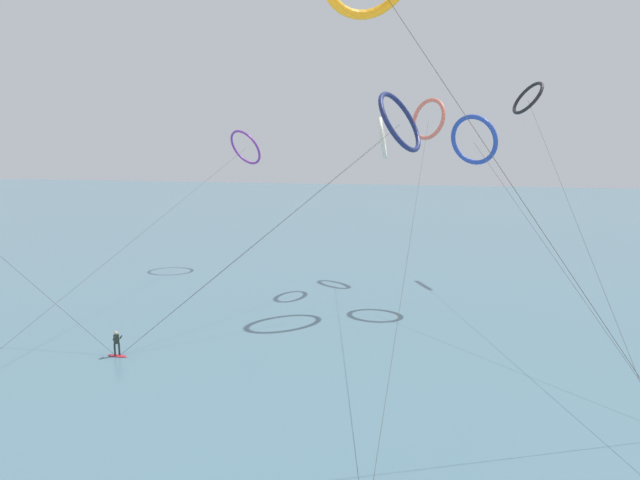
# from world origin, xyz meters

# --- Properties ---
(sea_water) EXTENTS (400.00, 200.00, 0.08)m
(sea_water) POSITION_xyz_m (0.00, 106.70, 0.04)
(sea_water) COLOR slate
(sea_water) RESTS_ON ground
(surfer_crimson) EXTENTS (1.40, 0.73, 1.70)m
(surfer_crimson) POSITION_xyz_m (-13.50, 20.86, 0.82)
(surfer_crimson) COLOR red
(surfer_crimson) RESTS_ON ground
(kite_violet) EXTENTS (5.10, 40.85, 15.75)m
(kite_violet) POSITION_xyz_m (-16.12, 49.84, 13.72)
(kite_violet) COLOR purple
(kite_violet) RESTS_ON ground
(kite_coral) EXTENTS (4.19, 43.29, 18.82)m
(kite_coral) POSITION_xyz_m (4.36, 49.72, 16.60)
(kite_coral) COLOR #EA7260
(kite_coral) RESTS_ON ground
(kite_ivory) EXTENTS (14.70, 24.70, 16.57)m
(kite_ivory) POSITION_xyz_m (0.48, 43.49, 14.56)
(kite_ivory) COLOR silver
(kite_ivory) RESTS_ON ground
(kite_navy) EXTENTS (18.70, 18.55, 18.20)m
(kite_navy) POSITION_xyz_m (2.89, 36.28, 15.66)
(kite_navy) COLOR navy
(kite_navy) RESTS_ON ground
(kite_charcoal) EXTENTS (4.33, 43.05, 20.51)m
(kite_charcoal) POSITION_xyz_m (14.24, 52.44, 18.71)
(kite_charcoal) COLOR black
(kite_charcoal) RESTS_ON ground
(kite_cobalt) EXTENTS (11.84, 22.85, 16.41)m
(kite_cobalt) POSITION_xyz_m (8.78, 39.55, 14.26)
(kite_cobalt) COLOR #2647B7
(kite_cobalt) RESTS_ON ground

